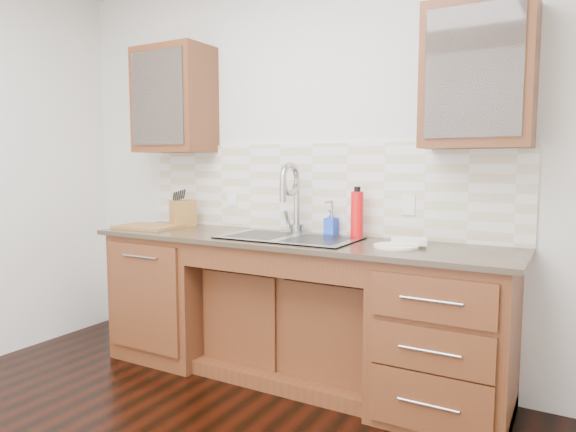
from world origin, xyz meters
The scene contains 23 objects.
wall_back centered at (0.00, 1.80, 1.35)m, with size 4.00×0.10×2.70m, color silver.
base_cabinet_left centered at (-0.95, 1.44, 0.44)m, with size 0.70×0.62×0.88m, color #593014.
base_cabinet_center centered at (0.00, 1.53, 0.35)m, with size 1.20×0.44×0.70m, color #593014.
base_cabinet_right centered at (0.95, 1.44, 0.44)m, with size 0.70×0.62×0.88m, color #593014.
countertop centered at (0.00, 1.43, 0.90)m, with size 2.70×0.65×0.03m, color #84705B.
backsplash centered at (0.00, 1.74, 1.21)m, with size 2.70×0.02×0.59m, color beige.
sink centered at (0.00, 1.41, 0.83)m, with size 0.84×0.46×0.19m, color #9E9EA5.
faucet centered at (-0.07, 1.64, 1.11)m, with size 0.04×0.04×0.40m, color #999993.
filter_tap centered at (0.18, 1.65, 1.03)m, with size 0.02×0.02×0.24m, color #999993.
upper_cabinet_left centered at (-1.05, 1.58, 1.83)m, with size 0.55×0.34×0.75m, color #593014.
upper_cabinet_right centered at (1.05, 1.58, 1.83)m, with size 0.55×0.34×0.75m, color #593014.
outlet_left centered at (-0.65, 1.73, 1.12)m, with size 0.08×0.01×0.12m, color white.
outlet_right centered at (0.65, 1.73, 1.12)m, with size 0.08×0.01×0.12m, color white.
soap_bottle centered at (0.16, 1.68, 0.99)m, with size 0.07×0.07×0.16m, color blue.
water_bottle centered at (0.36, 1.63, 1.05)m, with size 0.08×0.08×0.29m, color red.
plate centered at (0.68, 1.41, 0.92)m, with size 0.25×0.25×0.01m, color white.
dish_towel centered at (0.73, 1.48, 0.94)m, with size 0.19×0.14×0.03m, color white.
knife_block centered at (-0.98, 1.57, 1.01)m, with size 0.11×0.17×0.19m, color #A98640.
cutting_board centered at (-1.14, 1.37, 0.92)m, with size 0.43×0.30×0.02m, color olive.
cup_left_a centered at (-1.09, 1.58, 1.77)m, with size 0.12×0.12×0.10m, color silver.
cup_left_b centered at (-1.00, 1.58, 1.77)m, with size 0.11×0.11×0.10m, color white.
cup_right_a centered at (0.95, 1.58, 1.78)m, with size 0.13×0.13×0.10m, color white.
cup_right_b centered at (1.11, 1.58, 1.77)m, with size 0.09×0.09×0.08m, color white.
Camera 1 is at (1.53, -1.31, 1.37)m, focal length 32.00 mm.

